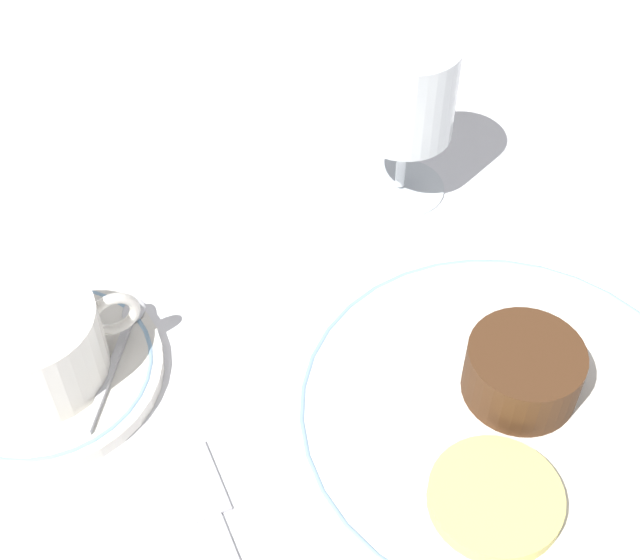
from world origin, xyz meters
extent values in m
plane|color=white|center=(0.00, 0.00, 0.00)|extent=(3.00, 3.00, 0.00)
cylinder|color=white|center=(0.02, -0.06, 0.01)|extent=(0.28, 0.28, 0.01)
torus|color=#8CB2D1|center=(0.02, -0.06, 0.01)|extent=(0.26, 0.26, 0.00)
cylinder|color=white|center=(-0.23, 0.10, 0.01)|extent=(0.15, 0.15, 0.01)
torus|color=#8CB2D1|center=(-0.23, 0.10, 0.01)|extent=(0.14, 0.14, 0.00)
cylinder|color=white|center=(-0.23, 0.10, 0.04)|extent=(0.09, 0.09, 0.06)
cylinder|color=#331E0F|center=(-0.23, 0.10, 0.04)|extent=(0.08, 0.08, 0.04)
torus|color=white|center=(-0.18, 0.10, 0.04)|extent=(0.03, 0.01, 0.04)
cube|color=silver|center=(-0.19, 0.08, 0.01)|extent=(0.05, 0.08, 0.00)
ellipsoid|color=silver|center=(-0.16, 0.12, 0.01)|extent=(0.03, 0.03, 0.00)
cylinder|color=silver|center=(0.07, 0.16, 0.00)|extent=(0.07, 0.07, 0.01)
cylinder|color=silver|center=(0.07, 0.16, 0.03)|extent=(0.01, 0.01, 0.05)
cylinder|color=silver|center=(0.07, 0.16, 0.10)|extent=(0.07, 0.07, 0.07)
cylinder|color=#5B0F1E|center=(0.07, 0.16, 0.08)|extent=(0.06, 0.06, 0.04)
cube|color=silver|center=(-0.17, -0.01, 0.00)|extent=(0.02, 0.05, 0.01)
cylinder|color=#4C2D19|center=(0.04, -0.05, 0.03)|extent=(0.07, 0.07, 0.04)
cylinder|color=#EFE075|center=(-0.02, -0.11, 0.02)|extent=(0.08, 0.08, 0.01)
camera|label=1|loc=(-0.22, -0.29, 0.48)|focal=50.00mm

